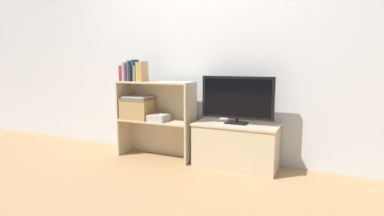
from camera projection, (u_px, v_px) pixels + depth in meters
ground_plane at (186, 166)px, 3.14m from camera, size 16.00×16.00×0.00m
wall_back at (203, 52)px, 3.37m from camera, size 10.00×0.05×2.40m
tv_stand at (236, 145)px, 3.10m from camera, size 0.86×0.43×0.46m
tv at (237, 99)px, 3.03m from camera, size 0.75×0.14×0.48m
bookshelf_lower_tier at (159, 132)px, 3.47m from camera, size 0.89×0.29×0.43m
bookshelf_upper_tier at (158, 95)px, 3.41m from camera, size 0.89×0.29×0.44m
book_crimson at (123, 73)px, 3.44m from camera, size 0.04×0.13×0.18m
book_skyblue at (126, 72)px, 3.43m from camera, size 0.04×0.13×0.21m
book_maroon at (129, 73)px, 3.41m from camera, size 0.02×0.13×0.19m
book_teal at (131, 71)px, 3.40m from camera, size 0.02×0.13×0.23m
book_charcoal at (133, 73)px, 3.39m from camera, size 0.03×0.16×0.19m
book_navy at (135, 70)px, 3.37m from camera, size 0.02×0.12×0.24m
book_olive at (138, 73)px, 3.36m from camera, size 0.03×0.15×0.18m
book_mustard at (140, 72)px, 3.35m from camera, size 0.03×0.14×0.21m
book_tan at (143, 71)px, 3.33m from camera, size 0.03×0.15×0.22m
storage_basket_left at (138, 108)px, 3.46m from camera, size 0.35×0.26×0.24m
laptop at (137, 97)px, 3.44m from camera, size 0.31×0.22×0.02m
magazine_stack at (159, 118)px, 3.34m from camera, size 0.20×0.20×0.07m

